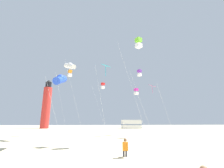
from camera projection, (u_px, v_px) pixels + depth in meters
The scene contains 12 objects.
kite_flyer_standing at pixel (125, 147), 9.74m from camera, with size 0.36×0.53×1.16m.
kite_box_violet at pixel (139, 73), 27.42m from camera, with size 3.12×2.43×11.30m.
kite_diamond_cyan at pixel (105, 68), 16.71m from camera, with size 1.80×1.80×8.42m.
kite_box_orange at pixel (70, 73), 27.41m from camera, with size 3.03×2.75×11.23m.
kite_tube_white at pixel (70, 66), 22.31m from camera, with size 3.59×3.70×10.84m.
kite_box_scarlet at pixel (103, 86), 30.18m from camera, with size 3.09×2.65×9.70m.
kite_box_lime at pixel (139, 43), 17.39m from camera, with size 2.87×2.87×11.51m.
kite_diamond_rainbow at pixel (153, 88), 24.00m from camera, with size 3.36×3.36×7.93m.
kite_box_magenta at pixel (136, 91), 28.27m from camera, with size 3.48×2.97×8.23m.
kite_tube_blue at pixel (60, 79), 14.64m from camera, with size 2.06×2.52×6.84m.
lighthouse_distant at pixel (46, 105), 52.81m from camera, with size 2.80×2.80×16.80m.
rv_van_white at pixel (131, 124), 50.77m from camera, with size 6.56×2.69×2.80m.
Camera 1 is at (-0.28, -6.10, 2.20)m, focal length 24.48 mm.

